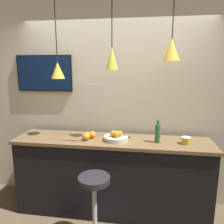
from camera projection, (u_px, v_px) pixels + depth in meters
name	position (u px, v px, depth m)	size (l,w,h in m)	color
back_wall	(116.00, 99.00, 3.01)	(8.00, 0.06, 2.90)	beige
service_counter	(112.00, 176.00, 2.84)	(2.47, 0.55, 1.00)	black
bar_stool	(94.00, 201.00, 2.32)	(0.40, 0.40, 0.78)	#B7B7BC
fruit_bowl	(116.00, 137.00, 2.68)	(0.30, 0.30, 0.13)	beige
orange_pile	(88.00, 136.00, 2.75)	(0.16, 0.19, 0.09)	orange
juice_bottle	(158.00, 133.00, 2.60)	(0.07, 0.07, 0.27)	#286B33
spread_jar	(186.00, 140.00, 2.56)	(0.11, 0.11, 0.08)	gold
pendant_lamp_left	(58.00, 70.00, 2.65)	(0.17, 0.17, 1.05)	black
pendant_lamp_middle	(112.00, 58.00, 2.53)	(0.15, 0.15, 0.95)	black
pendant_lamp_right	(172.00, 50.00, 2.41)	(0.19, 0.19, 0.85)	black
mounted_tv	(44.00, 73.00, 3.04)	(0.79, 0.04, 0.49)	black
hanging_menu_board	(95.00, 91.00, 2.44)	(0.24, 0.01, 0.17)	silver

